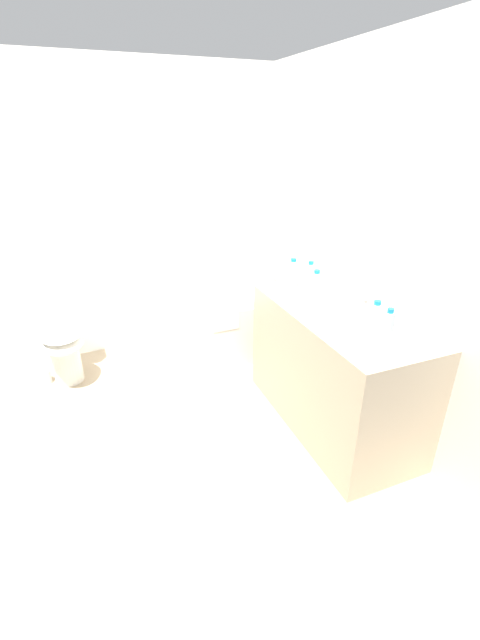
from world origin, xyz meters
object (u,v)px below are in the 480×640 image
at_px(water_bottle_4, 316,287).
at_px(drinking_glass_3, 395,340).
at_px(water_bottle_3, 310,277).
at_px(drinking_glass_2, 319,291).
at_px(water_bottle_0, 293,274).
at_px(drinking_glass_0, 304,289).
at_px(drinking_glass_1, 359,323).
at_px(water_bottle_1, 375,320).
at_px(water_bottle_2, 387,332).
at_px(sink_basin, 339,310).
at_px(bathtub, 210,322).
at_px(toilet_paper_roll, 44,377).
at_px(toilet, 62,339).
at_px(sink_faucet, 365,305).

bearing_deg(water_bottle_4, drinking_glass_3, -84.73).
relative_size(water_bottle_3, drinking_glass_2, 2.41).
distance_m(drinking_glass_2, drinking_glass_3, 0.75).
xyz_separation_m(water_bottle_0, drinking_glass_3, (0.07, -0.99, -0.06)).
xyz_separation_m(drinking_glass_0, drinking_glass_1, (0.01, -0.60, 0.00)).
bearing_deg(water_bottle_1, drinking_glass_0, 93.88).
bearing_deg(water_bottle_2, sink_basin, 84.37).
height_order(water_bottle_4, drinking_glass_1, water_bottle_4).
bearing_deg(water_bottle_2, water_bottle_1, 70.23).
bearing_deg(bathtub, toilet_paper_roll, -179.51).
xyz_separation_m(sink_basin, water_bottle_2, (-0.05, -0.47, 0.08)).
relative_size(toilet, water_bottle_2, 2.80).
bearing_deg(water_bottle_2, water_bottle_3, 84.29).
bearing_deg(drinking_glass_3, water_bottle_1, 98.61).
height_order(water_bottle_1, drinking_glass_3, water_bottle_1).
bearing_deg(water_bottle_1, drinking_glass_2, 87.67).
height_order(water_bottle_0, water_bottle_2, water_bottle_2).
bearing_deg(water_bottle_4, water_bottle_3, 69.66).
bearing_deg(water_bottle_2, drinking_glass_0, 89.08).
bearing_deg(bathtub, drinking_glass_2, -64.89).
relative_size(water_bottle_1, drinking_glass_3, 2.74).
xyz_separation_m(drinking_glass_1, drinking_glass_3, (0.06, -0.23, -0.01)).
xyz_separation_m(toilet, water_bottle_3, (1.69, -0.86, 0.57)).
relative_size(sink_faucet, water_bottle_3, 0.71).
bearing_deg(drinking_glass_0, water_bottle_2, -90.92).
height_order(sink_faucet, water_bottle_2, water_bottle_2).
height_order(bathtub, drinking_glass_0, bathtub).
height_order(sink_basin, sink_faucet, sink_faucet).
distance_m(water_bottle_1, water_bottle_3, 0.74).
bearing_deg(sink_basin, toilet, 142.01).
bearing_deg(drinking_glass_1, drinking_glass_2, 83.34).
xyz_separation_m(sink_basin, drinking_glass_2, (0.04, 0.30, 0.01)).
bearing_deg(water_bottle_2, drinking_glass_2, 83.73).
bearing_deg(bathtub, water_bottle_4, -69.20).
xyz_separation_m(water_bottle_2, drinking_glass_2, (0.08, 0.77, -0.07)).
relative_size(toilet, drinking_glass_1, 6.80).
distance_m(water_bottle_3, drinking_glass_2, 0.14).
xyz_separation_m(toilet, water_bottle_4, (1.62, -1.05, 0.58)).
height_order(water_bottle_2, water_bottle_4, water_bottle_2).
relative_size(water_bottle_2, drinking_glass_3, 3.16).
bearing_deg(sink_basin, bathtub, 108.35).
relative_size(water_bottle_2, toilet_paper_roll, 2.18).
distance_m(water_bottle_2, water_bottle_3, 0.91).
distance_m(water_bottle_1, water_bottle_4, 0.54).
bearing_deg(toilet_paper_roll, drinking_glass_3, -42.76).
bearing_deg(drinking_glass_0, water_bottle_4, -87.99).
distance_m(bathtub, drinking_glass_1, 1.68).
bearing_deg(toilet, water_bottle_2, 40.30).
xyz_separation_m(water_bottle_0, water_bottle_4, (0.00, -0.30, 0.00)).
bearing_deg(drinking_glass_2, toilet, 149.57).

